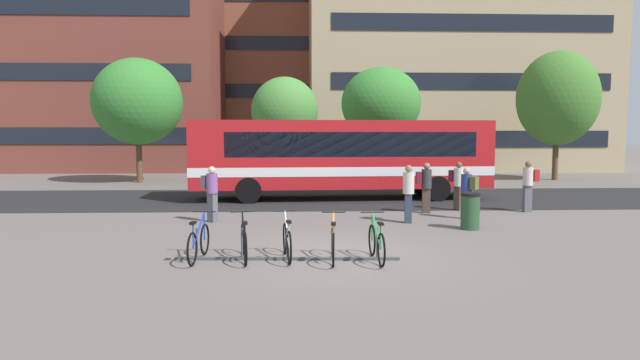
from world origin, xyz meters
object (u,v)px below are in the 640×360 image
at_px(parked_bicycle_black_1, 244,243).
at_px(commuter_red_pack_1, 529,183).
at_px(street_tree_0, 381,104).
at_px(street_tree_1, 285,111).
at_px(parked_bicycle_green_4, 376,243).
at_px(commuter_maroon_pack_4, 458,182).
at_px(street_tree_2, 138,102).
at_px(trash_bin, 470,211).
at_px(commuter_maroon_pack_3, 425,184).
at_px(city_bus, 339,156).
at_px(street_tree_3, 558,98).
at_px(parked_bicycle_orange_3, 333,243).
at_px(commuter_grey_pack_5, 211,190).
at_px(parked_bicycle_blue_0, 199,243).
at_px(commuter_red_pack_2, 408,190).
at_px(parked_bicycle_silver_2, 287,241).
at_px(commuter_olive_pack_0, 467,189).

relative_size(parked_bicycle_black_1, commuter_red_pack_1, 0.98).
distance_m(street_tree_0, street_tree_1, 5.27).
relative_size(parked_bicycle_green_4, street_tree_0, 0.28).
height_order(commuter_maroon_pack_4, street_tree_2, street_tree_2).
bearing_deg(commuter_red_pack_1, trash_bin, 42.77).
height_order(commuter_maroon_pack_3, street_tree_0, street_tree_0).
distance_m(city_bus, street_tree_3, 15.62).
bearing_deg(parked_bicycle_orange_3, street_tree_0, -7.87).
distance_m(commuter_maroon_pack_3, commuter_grey_pack_5, 7.11).
xyz_separation_m(commuter_maroon_pack_3, trash_bin, (0.55, -3.08, -0.46)).
bearing_deg(parked_bicycle_blue_0, commuter_maroon_pack_4, -42.61).
relative_size(city_bus, commuter_grey_pack_5, 7.12).
xyz_separation_m(parked_bicycle_green_4, commuter_red_pack_2, (1.67, 4.83, 0.63)).
height_order(parked_bicycle_green_4, commuter_grey_pack_5, commuter_grey_pack_5).
relative_size(parked_bicycle_silver_2, parked_bicycle_green_4, 1.00).
bearing_deg(parked_bicycle_green_4, street_tree_1, 4.42).
height_order(city_bus, parked_bicycle_green_4, city_bus).
xyz_separation_m(street_tree_1, street_tree_3, (15.41, 0.31, 0.74)).
bearing_deg(parked_bicycle_orange_3, street_tree_2, 30.99).
relative_size(trash_bin, street_tree_0, 0.17).
bearing_deg(parked_bicycle_blue_0, street_tree_0, -15.95).
height_order(parked_bicycle_green_4, commuter_maroon_pack_3, commuter_maroon_pack_3).
bearing_deg(commuter_red_pack_2, commuter_red_pack_1, 121.02).
height_order(commuter_olive_pack_0, commuter_grey_pack_5, commuter_grey_pack_5).
xyz_separation_m(commuter_olive_pack_0, commuter_red_pack_1, (2.57, 1.39, 0.07)).
height_order(commuter_grey_pack_5, street_tree_2, street_tree_2).
relative_size(commuter_red_pack_2, street_tree_0, 0.28).
distance_m(street_tree_2, street_tree_3, 23.31).
distance_m(parked_bicycle_green_4, street_tree_0, 18.26).
distance_m(parked_bicycle_green_4, commuter_maroon_pack_4, 8.35).
bearing_deg(street_tree_3, commuter_olive_pack_0, -124.70).
xyz_separation_m(city_bus, commuter_olive_pack_0, (3.64, -5.37, -0.83)).
relative_size(parked_bicycle_silver_2, trash_bin, 1.67).
xyz_separation_m(commuter_red_pack_1, street_tree_1, (-8.61, 11.82, 2.87)).
bearing_deg(commuter_olive_pack_0, city_bus, -14.10).
distance_m(commuter_maroon_pack_4, street_tree_1, 13.28).
bearing_deg(street_tree_1, commuter_red_pack_1, -53.94).
bearing_deg(commuter_red_pack_1, parked_bicycle_blue_0, 29.85).
bearing_deg(street_tree_1, street_tree_3, 1.17).
height_order(city_bus, parked_bicycle_black_1, city_bus).
distance_m(parked_bicycle_silver_2, commuter_maroon_pack_3, 7.91).
relative_size(commuter_olive_pack_0, commuter_maroon_pack_4, 0.96).
xyz_separation_m(commuter_grey_pack_5, trash_bin, (7.49, -1.55, -0.47)).
distance_m(commuter_maroon_pack_3, street_tree_2, 17.70).
height_order(parked_bicycle_silver_2, parked_bicycle_orange_3, same).
distance_m(parked_bicycle_blue_0, commuter_maroon_pack_4, 10.51).
distance_m(parked_bicycle_silver_2, street_tree_2, 20.32).
xyz_separation_m(commuter_grey_pack_5, street_tree_0, (7.08, 12.42, 3.26)).
distance_m(commuter_olive_pack_0, trash_bin, 1.90).
relative_size(commuter_grey_pack_5, street_tree_0, 0.28).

